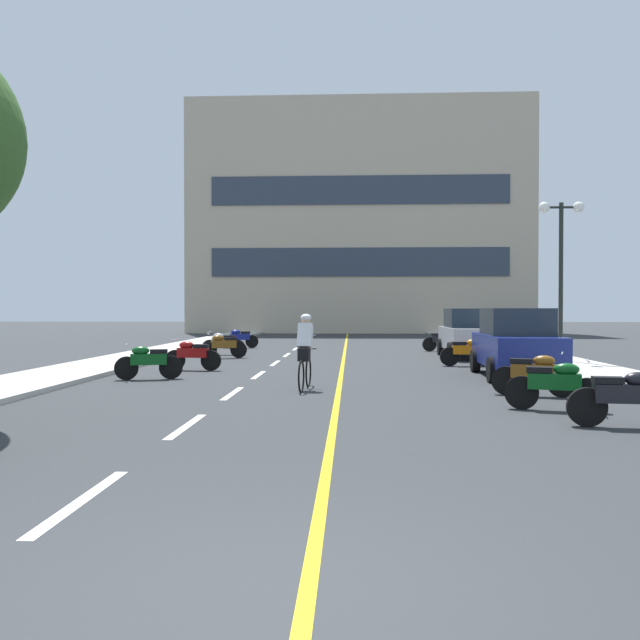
# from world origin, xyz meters

# --- Properties ---
(ground_plane) EXTENTS (140.00, 140.00, 0.00)m
(ground_plane) POSITION_xyz_m (0.00, 21.00, 0.00)
(ground_plane) COLOR #2D3033
(curb_left) EXTENTS (2.40, 72.00, 0.12)m
(curb_left) POSITION_xyz_m (-7.20, 24.00, 0.06)
(curb_left) COLOR #B7B2A8
(curb_left) RESTS_ON ground
(curb_right) EXTENTS (2.40, 72.00, 0.12)m
(curb_right) POSITION_xyz_m (7.20, 24.00, 0.06)
(curb_right) COLOR #B7B2A8
(curb_right) RESTS_ON ground
(lane_dash_0) EXTENTS (0.14, 2.20, 0.01)m
(lane_dash_0) POSITION_xyz_m (-2.00, 2.00, 0.00)
(lane_dash_0) COLOR silver
(lane_dash_0) RESTS_ON ground
(lane_dash_1) EXTENTS (0.14, 2.20, 0.01)m
(lane_dash_1) POSITION_xyz_m (-2.00, 6.00, 0.00)
(lane_dash_1) COLOR silver
(lane_dash_1) RESTS_ON ground
(lane_dash_2) EXTENTS (0.14, 2.20, 0.01)m
(lane_dash_2) POSITION_xyz_m (-2.00, 10.00, 0.00)
(lane_dash_2) COLOR silver
(lane_dash_2) RESTS_ON ground
(lane_dash_3) EXTENTS (0.14, 2.20, 0.01)m
(lane_dash_3) POSITION_xyz_m (-2.00, 14.00, 0.00)
(lane_dash_3) COLOR silver
(lane_dash_3) RESTS_ON ground
(lane_dash_4) EXTENTS (0.14, 2.20, 0.01)m
(lane_dash_4) POSITION_xyz_m (-2.00, 18.00, 0.00)
(lane_dash_4) COLOR silver
(lane_dash_4) RESTS_ON ground
(lane_dash_5) EXTENTS (0.14, 2.20, 0.01)m
(lane_dash_5) POSITION_xyz_m (-2.00, 22.00, 0.00)
(lane_dash_5) COLOR silver
(lane_dash_5) RESTS_ON ground
(lane_dash_6) EXTENTS (0.14, 2.20, 0.01)m
(lane_dash_6) POSITION_xyz_m (-2.00, 26.00, 0.00)
(lane_dash_6) COLOR silver
(lane_dash_6) RESTS_ON ground
(lane_dash_7) EXTENTS (0.14, 2.20, 0.01)m
(lane_dash_7) POSITION_xyz_m (-2.00, 30.00, 0.00)
(lane_dash_7) COLOR silver
(lane_dash_7) RESTS_ON ground
(lane_dash_8) EXTENTS (0.14, 2.20, 0.01)m
(lane_dash_8) POSITION_xyz_m (-2.00, 34.00, 0.00)
(lane_dash_8) COLOR silver
(lane_dash_8) RESTS_ON ground
(lane_dash_9) EXTENTS (0.14, 2.20, 0.01)m
(lane_dash_9) POSITION_xyz_m (-2.00, 38.00, 0.00)
(lane_dash_9) COLOR silver
(lane_dash_9) RESTS_ON ground
(lane_dash_10) EXTENTS (0.14, 2.20, 0.01)m
(lane_dash_10) POSITION_xyz_m (-2.00, 42.00, 0.00)
(lane_dash_10) COLOR silver
(lane_dash_10) RESTS_ON ground
(lane_dash_11) EXTENTS (0.14, 2.20, 0.01)m
(lane_dash_11) POSITION_xyz_m (-2.00, 46.00, 0.00)
(lane_dash_11) COLOR silver
(lane_dash_11) RESTS_ON ground
(centre_line_yellow) EXTENTS (0.12, 66.00, 0.01)m
(centre_line_yellow) POSITION_xyz_m (0.25, 24.00, 0.00)
(centre_line_yellow) COLOR gold
(centre_line_yellow) RESTS_ON ground
(office_building) EXTENTS (25.90, 6.26, 17.51)m
(office_building) POSITION_xyz_m (1.11, 48.07, 8.75)
(office_building) COLOR #BCAD93
(office_building) RESTS_ON ground
(street_lamp_mid) EXTENTS (1.46, 0.36, 5.18)m
(street_lamp_mid) POSITION_xyz_m (7.36, 18.07, 3.90)
(street_lamp_mid) COLOR black
(street_lamp_mid) RESTS_ON curb_right
(parked_car_near) EXTENTS (2.04, 4.26, 1.82)m
(parked_car_near) POSITION_xyz_m (4.86, 13.68, 0.92)
(parked_car_near) COLOR black
(parked_car_near) RESTS_ON ground
(parked_car_mid) EXTENTS (1.94, 4.21, 1.82)m
(parked_car_mid) POSITION_xyz_m (4.87, 20.85, 0.92)
(parked_car_mid) COLOR black
(parked_car_mid) RESTS_ON ground
(motorcycle_1) EXTENTS (1.70, 0.60, 0.92)m
(motorcycle_1) POSITION_xyz_m (4.68, 6.17, 0.47)
(motorcycle_1) COLOR black
(motorcycle_1) RESTS_ON ground
(motorcycle_2) EXTENTS (1.66, 0.72, 0.92)m
(motorcycle_2) POSITION_xyz_m (4.12, 7.84, 0.47)
(motorcycle_2) COLOR black
(motorcycle_2) RESTS_ON ground
(motorcycle_3) EXTENTS (1.64, 0.79, 0.92)m
(motorcycle_3) POSITION_xyz_m (4.30, 9.84, 0.47)
(motorcycle_3) COLOR black
(motorcycle_3) RESTS_ON ground
(motorcycle_4) EXTENTS (1.66, 0.73, 0.92)m
(motorcycle_4) POSITION_xyz_m (-4.65, 12.68, 0.47)
(motorcycle_4) COLOR black
(motorcycle_4) RESTS_ON ground
(motorcycle_5) EXTENTS (1.70, 0.60, 0.92)m
(motorcycle_5) POSITION_xyz_m (-4.12, 15.26, 0.47)
(motorcycle_5) COLOR black
(motorcycle_5) RESTS_ON ground
(motorcycle_6) EXTENTS (1.70, 0.60, 0.92)m
(motorcycle_6) POSITION_xyz_m (4.18, 17.10, 0.47)
(motorcycle_6) COLOR black
(motorcycle_6) RESTS_ON ground
(motorcycle_7) EXTENTS (1.64, 0.80, 0.92)m
(motorcycle_7) POSITION_xyz_m (-4.14, 20.07, 0.47)
(motorcycle_7) COLOR black
(motorcycle_7) RESTS_ON ground
(motorcycle_8) EXTENTS (1.70, 0.60, 0.92)m
(motorcycle_8) POSITION_xyz_m (-4.50, 21.92, 0.47)
(motorcycle_8) COLOR black
(motorcycle_8) RESTS_ON ground
(motorcycle_9) EXTENTS (1.70, 0.60, 0.92)m
(motorcycle_9) POSITION_xyz_m (4.41, 24.56, 0.47)
(motorcycle_9) COLOR black
(motorcycle_9) RESTS_ON ground
(motorcycle_10) EXTENTS (1.69, 0.61, 0.92)m
(motorcycle_10) POSITION_xyz_m (-4.62, 26.55, 0.47)
(motorcycle_10) COLOR black
(motorcycle_10) RESTS_ON ground
(cyclist_rider) EXTENTS (0.42, 1.77, 1.71)m
(cyclist_rider) POSITION_xyz_m (-0.51, 10.79, 0.89)
(cyclist_rider) COLOR black
(cyclist_rider) RESTS_ON ground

